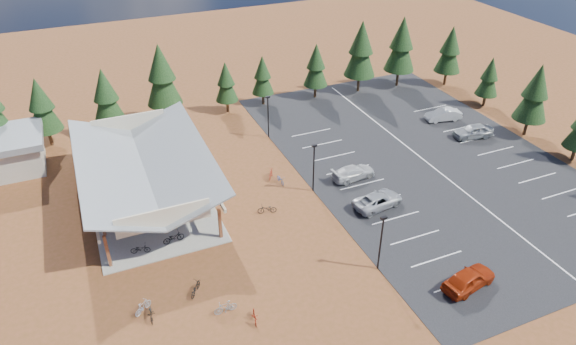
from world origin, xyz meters
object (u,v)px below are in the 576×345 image
at_px(bike_3, 117,171).
at_px(car_3, 353,172).
at_px(lamp_post_0, 381,239).
at_px(trash_bin_0, 207,193).
at_px(bike_9, 143,307).
at_px(bike_11, 255,316).
at_px(bike_4, 173,237).
at_px(bike_8, 151,314).
at_px(bike_13, 225,307).
at_px(bike_16, 267,209).
at_px(car_9, 443,115).
at_px(bike_2, 131,185).
at_px(bike_14, 281,179).
at_px(car_2, 378,200).
at_px(lamp_post_2, 268,114).
at_px(bike_12, 195,288).
at_px(car_0, 469,279).
at_px(bike_pavilion, 144,164).
at_px(lamp_post_1, 314,165).
at_px(bike_6, 162,184).
at_px(bike_7, 145,154).
at_px(bike_0, 140,249).
at_px(bike_1, 128,209).
at_px(car_8, 473,131).
at_px(bike_15, 271,174).
at_px(trash_bin_1, 216,188).

xyz_separation_m(bike_3, car_3, (21.93, -9.84, 0.07)).
height_order(lamp_post_0, trash_bin_0, lamp_post_0).
distance_m(bike_9, bike_11, 8.16).
height_order(bike_4, car_3, car_3).
xyz_separation_m(bike_8, bike_13, (5.02, -1.59, 0.09)).
distance_m(bike_16, car_9, 28.38).
height_order(bike_2, bike_8, bike_2).
relative_size(bike_2, bike_14, 1.06).
relative_size(car_2, car_9, 1.12).
distance_m(lamp_post_2, bike_12, 25.31).
bearing_deg(car_3, car_0, 176.93).
distance_m(lamp_post_2, bike_3, 17.48).
bearing_deg(bike_2, bike_4, -157.77).
xyz_separation_m(bike_3, car_9, (38.58, -2.62, 0.11)).
distance_m(bike_2, car_2, 23.95).
xyz_separation_m(bike_pavilion, lamp_post_1, (15.00, -5.00, -0.85)).
bearing_deg(bike_pavilion, bike_11, -77.32).
bearing_deg(bike_13, bike_6, -178.69).
distance_m(bike_7, bike_13, 24.30).
xyz_separation_m(trash_bin_0, bike_0, (-7.24, -5.85, 0.07)).
distance_m(bike_14, bike_16, 5.19).
bearing_deg(bike_3, bike_13, 179.10).
bearing_deg(lamp_post_1, bike_1, 169.70).
height_order(bike_6, bike_14, bike_6).
height_order(bike_11, car_8, car_8).
relative_size(bike_0, bike_13, 0.92).
xyz_separation_m(lamp_post_1, car_8, (21.72, 2.65, -2.15)).
distance_m(bike_15, car_9, 24.63).
bearing_deg(bike_0, car_9, -60.66).
bearing_deg(bike_11, lamp_post_1, 62.10).
relative_size(car_3, car_8, 1.01).
distance_m(bike_1, bike_8, 13.20).
xyz_separation_m(bike_15, bike_16, (-2.50, -5.42, -0.05)).
relative_size(bike_15, car_2, 0.35).
bearing_deg(car_9, bike_8, -54.71).
relative_size(bike_11, car_9, 0.35).
distance_m(trash_bin_1, car_0, 24.41).
bearing_deg(bike_7, car_8, -122.53).
xyz_separation_m(bike_3, bike_7, (3.19, 2.36, -0.07)).
distance_m(bike_2, bike_12, 16.26).
bearing_deg(bike_0, bike_16, -70.24).
bearing_deg(trash_bin_1, bike_14, -8.51).
bearing_deg(bike_16, bike_6, -118.64).
height_order(bike_13, car_2, car_2).
xyz_separation_m(trash_bin_1, bike_3, (-8.41, 6.74, 0.20)).
distance_m(lamp_post_1, bike_0, 17.51).
distance_m(trash_bin_0, bike_1, 7.32).
height_order(bike_6, car_3, car_3).
relative_size(lamp_post_0, trash_bin_0, 5.71).
bearing_deg(bike_9, bike_1, -40.81).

